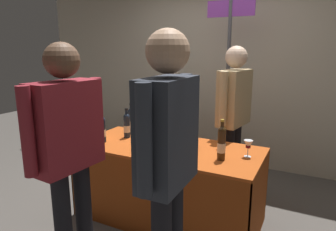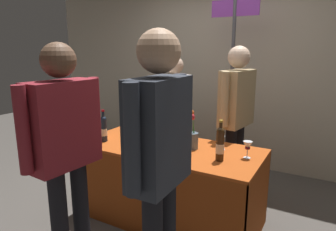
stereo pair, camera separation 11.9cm
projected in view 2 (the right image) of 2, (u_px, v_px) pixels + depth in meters
The scene contains 23 objects.
ground_plane at pixel (168, 217), 2.97m from camera, with size 12.00×12.00×0.00m, color #514C47.
back_partition at pixel (231, 57), 4.14m from camera, with size 6.22×0.12×3.05m, color #B2A893.
tasting_table at pixel (168, 168), 2.85m from camera, with size 1.74×0.79×0.74m.
featured_wine_bottle at pixel (163, 131), 2.83m from camera, with size 0.07×0.07×0.34m.
display_bottle_0 at pixel (186, 129), 2.89m from camera, with size 0.07×0.07×0.31m.
display_bottle_1 at pixel (140, 134), 2.68m from camera, with size 0.07×0.07×0.36m.
display_bottle_2 at pixel (133, 120), 3.24m from camera, with size 0.07×0.07×0.33m.
display_bottle_3 at pixel (180, 142), 2.48m from camera, with size 0.07×0.07×0.33m.
display_bottle_4 at pixel (220, 143), 2.42m from camera, with size 0.07×0.07×0.34m.
display_bottle_5 at pixel (128, 125), 3.08m from camera, with size 0.07×0.07×0.31m.
display_bottle_6 at pixel (150, 138), 2.57m from camera, with size 0.08×0.08×0.35m.
display_bottle_7 at pixel (163, 126), 3.04m from camera, with size 0.07×0.07×0.32m.
display_bottle_8 at pixel (104, 128), 2.94m from camera, with size 0.07×0.07×0.32m.
wine_glass_near_vendor at pixel (153, 139), 2.76m from camera, with size 0.07×0.07×0.12m.
wine_glass_mid at pixel (248, 146), 2.49m from camera, with size 0.08×0.08×0.15m.
wine_glass_near_taster at pixel (221, 140), 2.70m from camera, with size 0.07×0.07×0.13m.
flower_vase at pixel (192, 138), 2.72m from camera, with size 0.11×0.11×0.37m.
brochure_stand at pixel (105, 129), 3.09m from camera, with size 0.16×0.01×0.17m, color silver.
vendor_presenter at pixel (175, 107), 3.68m from camera, with size 0.25×0.64×1.55m.
vendor_assistant at pixel (236, 109), 3.16m from camera, with size 0.28×0.63×1.67m.
taster_foreground_right at pixel (159, 153), 1.69m from camera, with size 0.24×0.60×1.75m.
taster_foreground_left at pixel (65, 141), 2.04m from camera, with size 0.25×0.65×1.68m.
booth_signpost at pixel (232, 69), 3.59m from camera, with size 0.57×0.04×2.23m.
Camera 2 is at (1.32, -2.33, 1.64)m, focal length 31.78 mm.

